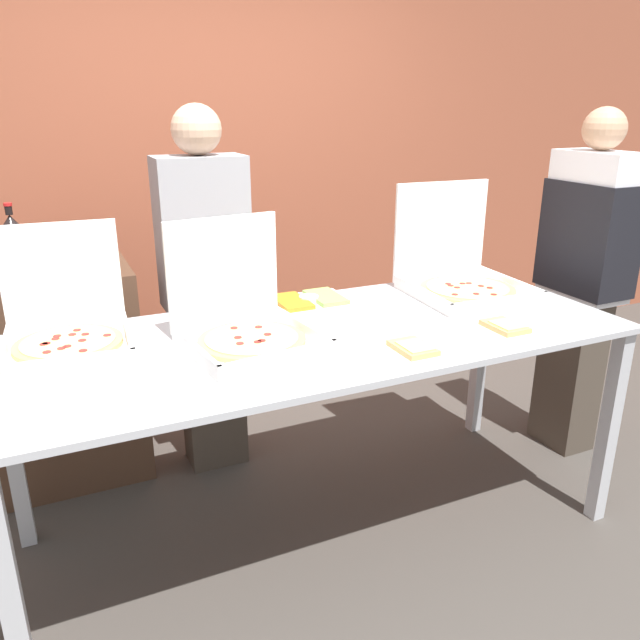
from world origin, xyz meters
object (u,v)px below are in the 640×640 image
Objects in this scene: pizza_box_near_left at (67,327)px; soda_bottle at (14,246)px; person_server_vest at (584,268)px; pizza_box_far_right at (460,274)px; pizza_box_far_left at (245,323)px; paper_plate_front_right at (413,349)px; veggie_tray at (309,303)px; soda_can_silver at (80,259)px; paper_plate_front_left at (505,327)px; person_guest_cap at (206,288)px.

soda_bottle is (-0.14, 0.60, 0.19)m from pizza_box_near_left.
soda_bottle is 2.63m from person_server_vest.
pizza_box_far_right reaches higher than pizza_box_far_left.
pizza_box_far_left is 2.03× the size of paper_plate_front_right.
paper_plate_front_right is at bearing -43.25° from soda_bottle.
paper_plate_front_right is 1.35m from person_server_vest.
pizza_box_far_left is at bearing -166.62° from pizza_box_far_right.
soda_bottle reaches higher than veggie_tray.
soda_bottle is 2.57× the size of soda_can_silver.
veggie_tray reaches higher than paper_plate_front_left.
soda_can_silver reaches higher than paper_plate_front_right.
person_guest_cap is (0.64, 0.49, -0.07)m from pizza_box_near_left.
pizza_box_near_left is 2.01× the size of paper_plate_front_left.
veggie_tray is at bearing 126.44° from person_guest_cap.
pizza_box_far_left is 1.00m from paper_plate_front_left.
paper_plate_front_right is 1.15m from person_guest_cap.
pizza_box_far_left reaches higher than paper_plate_front_right.
pizza_box_far_right reaches higher than soda_bottle.
soda_can_silver is (-0.86, 0.54, 0.16)m from veggie_tray.
person_server_vest is (0.68, -0.09, -0.02)m from pizza_box_far_right.
paper_plate_front_right is (-0.44, -0.04, -0.00)m from paper_plate_front_left.
paper_plate_front_right is at bearing 109.21° from person_server_vest.
person_guest_cap is at bearing 70.70° from person_server_vest.
veggie_tray is at bearing 102.63° from paper_plate_front_right.
person_server_vest is (2.27, -0.70, -0.12)m from soda_can_silver.
soda_bottle is (-1.84, 0.64, 0.18)m from pizza_box_far_right.
pizza_box_near_left is 1.24m from paper_plate_front_right.
person_guest_cap is (-1.06, 0.52, -0.08)m from pizza_box_far_right.
pizza_box_far_right is at bearing 82.48° from person_server_vest.
person_guest_cap reaches higher than pizza_box_far_left.
pizza_box_near_left is 1.31× the size of veggie_tray.
pizza_box_far_right is 0.31× the size of person_server_vest.
pizza_box_far_right is at bearing -5.75° from veggie_tray.
pizza_box_near_left is 0.80m from person_guest_cap.
pizza_box_near_left is 1.63m from paper_plate_front_left.
pizza_box_far_right is 1.66× the size of soda_bottle.
pizza_box_far_right reaches higher than pizza_box_near_left.
paper_plate_front_left is at bearing -37.57° from soda_can_silver.
person_guest_cap is at bearing 41.04° from pizza_box_near_left.
soda_can_silver is at bearing 147.84° from veggie_tray.
pizza_box_far_right is 4.26× the size of soda_can_silver.
person_server_vest reaches higher than pizza_box_far_right.
person_guest_cap reaches higher than pizza_box_near_left.
pizza_box_near_left is at bearing 87.03° from person_server_vest.
pizza_box_far_right is at bearing 41.91° from paper_plate_front_right.
pizza_box_far_right is at bearing 3.57° from pizza_box_far_left.
person_server_vest reaches higher than paper_plate_front_right.
person_server_vest is (0.83, 0.40, 0.05)m from paper_plate_front_left.
paper_plate_front_left and paper_plate_front_right have the same top height.
soda_bottle is 0.26m from soda_can_silver.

